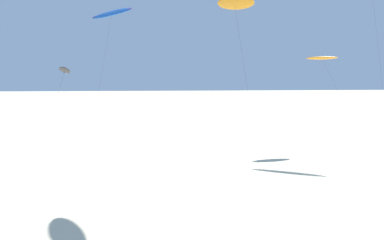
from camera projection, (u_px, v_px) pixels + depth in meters
The scene contains 4 objects.
flying_kite_0 at pixel (322, 58), 48.76m from camera, with size 6.45×7.07×12.25m.
flying_kite_2 at pixel (65, 70), 44.37m from camera, with size 4.01×9.72×11.06m.
flying_kite_3 at pixel (235, 3), 34.23m from camera, with size 4.37×6.10×17.93m.
flying_kite_4 at pixel (112, 13), 45.26m from camera, with size 6.44×12.04×18.44m.
Camera 1 is at (-1.43, 5.77, 11.22)m, focal length 33.14 mm.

